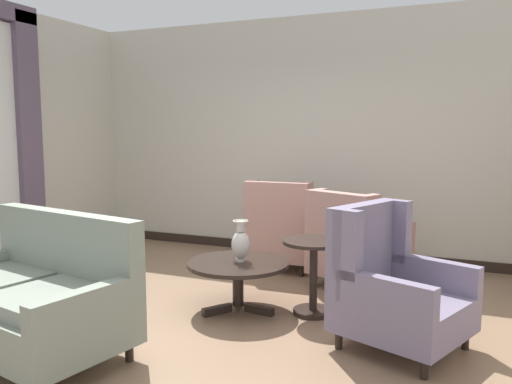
# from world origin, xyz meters

# --- Properties ---
(ground) EXTENTS (8.47, 8.47, 0.00)m
(ground) POSITION_xyz_m (0.00, 0.00, 0.00)
(ground) COLOR #896B51
(wall_back) EXTENTS (6.21, 0.08, 3.04)m
(wall_back) POSITION_xyz_m (0.00, 2.62, 1.52)
(wall_back) COLOR beige
(wall_back) RESTS_ON ground
(wall_left) EXTENTS (0.08, 3.67, 3.04)m
(wall_left) POSITION_xyz_m (-3.02, 0.79, 1.52)
(wall_left) COLOR beige
(wall_left) RESTS_ON ground
(baseboard_back) EXTENTS (6.05, 0.03, 0.12)m
(baseboard_back) POSITION_xyz_m (0.00, 2.57, 0.06)
(baseboard_back) COLOR black
(baseboard_back) RESTS_ON ground
(coffee_table) EXTENTS (0.92, 0.92, 0.44)m
(coffee_table) POSITION_xyz_m (0.14, 0.32, 0.37)
(coffee_table) COLOR black
(coffee_table) RESTS_ON ground
(porcelain_vase) EXTENTS (0.17, 0.17, 0.37)m
(porcelain_vase) POSITION_xyz_m (0.15, 0.35, 0.61)
(porcelain_vase) COLOR beige
(porcelain_vase) RESTS_ON coffee_table
(settee) EXTENTS (1.72, 1.17, 1.01)m
(settee) POSITION_xyz_m (-0.85, -1.10, 0.41)
(settee) COLOR gray
(settee) RESTS_ON ground
(armchair_foreground_right) EXTENTS (1.08, 1.06, 1.06)m
(armchair_foreground_right) POSITION_xyz_m (1.54, 0.05, 0.44)
(armchair_foreground_right) COLOR slate
(armchair_foreground_right) RESTS_ON ground
(armchair_far_left) EXTENTS (0.77, 0.83, 1.05)m
(armchair_far_left) POSITION_xyz_m (0.03, 1.80, 0.45)
(armchair_far_left) COLOR tan
(armchair_far_left) RESTS_ON ground
(armchair_near_window) EXTENTS (1.05, 1.14, 1.01)m
(armchair_near_window) POSITION_xyz_m (0.96, 1.43, 0.43)
(armchair_near_window) COLOR tan
(armchair_near_window) RESTS_ON ground
(side_table) EXTENTS (0.55, 0.55, 0.66)m
(side_table) POSITION_xyz_m (0.80, 0.48, 0.40)
(side_table) COLOR black
(side_table) RESTS_ON ground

